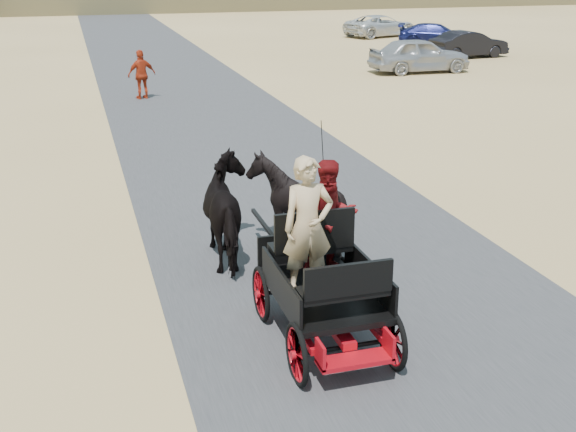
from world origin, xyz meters
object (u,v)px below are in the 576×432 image
object	(u,v)px
carriage	(323,315)
horse_left	(232,212)
car_b	(469,44)
car_d	(380,26)
horse_right	(296,205)
car_a	(419,55)
pedestrian	(142,75)
car_c	(436,35)

from	to	relation	value
carriage	horse_left	xyz separation A→B (m)	(-0.55, 3.00, 0.49)
car_b	car_d	xyz separation A→B (m)	(-0.25, 10.45, 0.01)
horse_right	car_b	xyz separation A→B (m)	(15.73, 21.63, -0.20)
carriage	car_b	bearing A→B (deg)	56.53
car_a	car_b	distance (m)	5.87
pedestrian	horse_right	bearing A→B (deg)	78.84
car_c	horse_right	bearing A→B (deg)	177.80
horse_right	pedestrian	bearing A→B (deg)	-86.00
carriage	car_a	xyz separation A→B (m)	(11.73, 20.94, 0.39)
carriage	horse_left	world-z (taller)	horse_left
pedestrian	car_a	bearing A→B (deg)	178.14
carriage	car_d	world-z (taller)	car_d
car_b	car_c	world-z (taller)	car_b
carriage	car_b	size ratio (longest dim) A/B	0.61
car_b	car_d	size ratio (longest dim) A/B	0.83
carriage	horse_right	size ratio (longest dim) A/B	1.41
pedestrian	car_b	distance (m)	18.03
car_a	car_d	xyz separation A→B (m)	(4.30, 14.14, -0.08)
carriage	car_a	world-z (taller)	car_a
horse_right	carriage	bearing A→B (deg)	79.61
car_a	car_c	world-z (taller)	car_a
car_b	pedestrian	bearing A→B (deg)	105.07
horse_right	car_a	distance (m)	21.14
horse_right	car_c	world-z (taller)	horse_right
pedestrian	car_c	xyz separation A→B (m)	(17.56, 11.55, -0.25)
pedestrian	car_a	world-z (taller)	pedestrian
horse_left	pedestrian	distance (m)	15.05
car_a	car_d	world-z (taller)	car_a
horse_right	car_c	distance (m)	31.30
horse_right	car_a	xyz separation A→B (m)	(11.18, 17.94, -0.10)
car_a	car_c	distance (m)	10.17
carriage	horse_left	distance (m)	3.09
horse_right	car_a	size ratio (longest dim) A/B	0.39
carriage	horse_right	world-z (taller)	horse_right
pedestrian	car_d	bearing A→B (deg)	-149.31
car_c	pedestrian	bearing A→B (deg)	152.96
carriage	car_d	distance (m)	38.57
horse_right	car_c	bearing A→B (deg)	-121.83
pedestrian	car_b	xyz separation A→B (m)	(16.79, 6.58, -0.21)
horse_left	pedestrian	size ratio (longest dim) A/B	1.16
carriage	car_d	xyz separation A→B (m)	(16.03, 35.08, 0.30)
carriage	car_d	size ratio (longest dim) A/B	0.50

